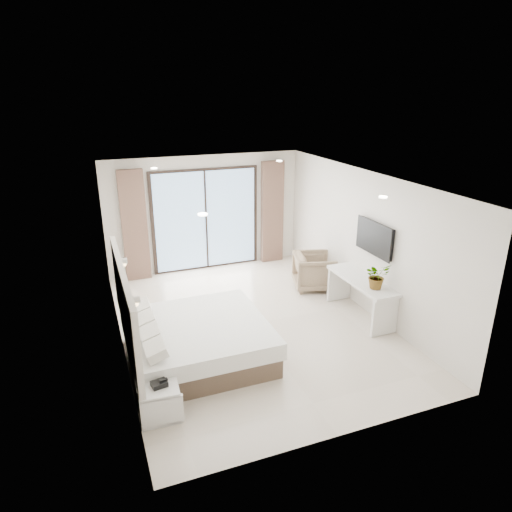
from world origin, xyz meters
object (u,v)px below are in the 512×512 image
(nightstand, at_px, (160,403))
(armchair, at_px, (314,269))
(bed, at_px, (197,341))
(console_desk, at_px, (361,289))

(nightstand, height_order, armchair, armchair)
(nightstand, bearing_deg, armchair, 42.25)
(bed, relative_size, nightstand, 4.02)
(nightstand, xyz_separation_m, console_desk, (4.06, 1.53, 0.33))
(nightstand, distance_m, console_desk, 4.35)
(console_desk, bearing_deg, nightstand, -159.39)
(nightstand, distance_m, armchair, 4.91)
(console_desk, height_order, armchair, armchair)
(bed, distance_m, nightstand, 1.45)
(armchair, bearing_deg, bed, 137.11)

